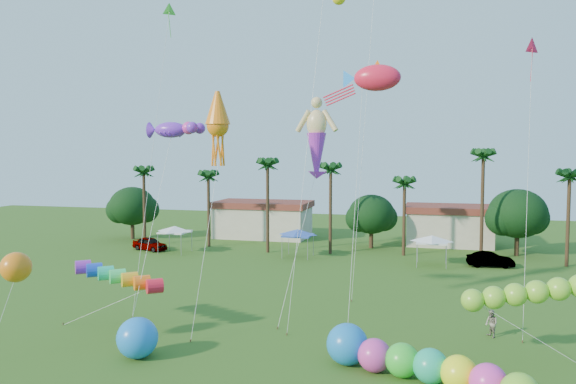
% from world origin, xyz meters
% --- Properties ---
extents(tree_line, '(69.46, 8.91, 11.00)m').
position_xyz_m(tree_line, '(3.57, 44.00, 4.28)').
color(tree_line, '#3A2819').
rests_on(tree_line, ground).
extents(buildings_row, '(35.00, 7.00, 4.00)m').
position_xyz_m(buildings_row, '(-3.09, 50.00, 2.00)').
color(buildings_row, beige).
rests_on(buildings_row, ground).
extents(tent_row, '(31.00, 4.00, 0.60)m').
position_xyz_m(tent_row, '(-6.00, 36.33, 2.75)').
color(tent_row, white).
rests_on(tent_row, ground).
extents(car_a, '(4.79, 3.14, 1.52)m').
position_xyz_m(car_a, '(-23.60, 36.83, 0.76)').
color(car_a, '#4C4C54').
rests_on(car_a, ground).
extents(car_b, '(4.57, 1.91, 1.47)m').
position_xyz_m(car_b, '(13.64, 36.78, 0.73)').
color(car_b, '#4C4C54').
rests_on(car_b, ground).
extents(spectator_b, '(0.96, 1.03, 1.69)m').
position_xyz_m(spectator_b, '(11.70, 14.37, 0.84)').
color(spectator_b, gray).
rests_on(spectator_b, ground).
extents(caterpillar_inflatable, '(10.41, 5.89, 2.21)m').
position_xyz_m(caterpillar_inflatable, '(7.48, 6.34, 0.93)').
color(caterpillar_inflatable, '#D638A3').
rests_on(caterpillar_inflatable, ground).
extents(blue_ball, '(2.26, 2.26, 2.26)m').
position_xyz_m(blue_ball, '(-7.43, 5.75, 1.13)').
color(blue_ball, blue).
rests_on(blue_ball, ground).
extents(rainbow_tube, '(8.40, 4.11, 3.57)m').
position_xyz_m(rainbow_tube, '(-10.02, 9.44, 3.10)').
color(rainbow_tube, red).
rests_on(rainbow_tube, ground).
extents(green_worm, '(8.94, 3.55, 4.06)m').
position_xyz_m(green_worm, '(10.29, 10.04, 3.32)').
color(green_worm, '#82CD2D').
rests_on(green_worm, ground).
extents(orange_ball_kite, '(2.18, 2.23, 5.86)m').
position_xyz_m(orange_ball_kite, '(-13.83, 4.19, 5.03)').
color(orange_ball_kite, orange).
rests_on(orange_ball_kite, ground).
extents(merman_kite, '(2.92, 6.01, 14.66)m').
position_xyz_m(merman_kite, '(0.13, 17.37, 11.91)').
color(merman_kite, '#EBC885').
rests_on(merman_kite, ground).
extents(fish_kite, '(4.89, 6.93, 17.16)m').
position_xyz_m(fish_kite, '(4.41, 16.32, 16.19)').
color(fish_kite, '#F41B3B').
rests_on(fish_kite, ground).
extents(squid_kite, '(1.65, 3.89, 15.21)m').
position_xyz_m(squid_kite, '(-5.08, 11.93, 12.95)').
color(squid_kite, orange).
rests_on(squid_kite, ground).
extents(lobster_kite, '(4.29, 6.59, 13.53)m').
position_xyz_m(lobster_kite, '(-8.78, 12.85, 12.78)').
color(lobster_kite, purple).
rests_on(lobster_kite, ground).
extents(delta_kite_red, '(1.23, 4.36, 18.59)m').
position_xyz_m(delta_kite_red, '(14.01, 17.50, 17.70)').
color(delta_kite_red, red).
rests_on(delta_kite_red, ground).
extents(delta_kite_green, '(1.95, 3.85, 21.82)m').
position_xyz_m(delta_kite_green, '(-10.16, 15.50, 20.75)').
color(delta_kite_green, green).
rests_on(delta_kite_green, ground).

